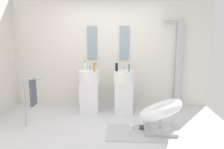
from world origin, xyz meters
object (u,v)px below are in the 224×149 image
object	(u,v)px
soap_bottle_white	(85,66)
soap_bottle_black	(117,67)
soap_bottle_amber	(94,68)
coffee_mug	(132,127)
soap_bottle_green	(129,68)
lounge_chair	(160,113)
towel_rack	(32,93)
shower_column	(178,62)
magazine_charcoal	(146,128)
pedestal_sink_left	(90,90)
pedestal_sink_right	(124,90)
soap_bottle_clear	(96,67)

from	to	relation	value
soap_bottle_white	soap_bottle_black	bearing A→B (deg)	-6.25
soap_bottle_amber	soap_bottle_black	xyz separation A→B (m)	(0.48, 0.09, 0.00)
coffee_mug	soap_bottle_green	xyz separation A→B (m)	(-0.04, 0.88, 0.95)
lounge_chair	soap_bottle_green	size ratio (longest dim) A/B	6.42
towel_rack	soap_bottle_amber	world-z (taller)	soap_bottle_amber
shower_column	towel_rack	bearing A→B (deg)	-156.81
towel_rack	magazine_charcoal	bearing A→B (deg)	-1.24
pedestal_sink_left	pedestal_sink_right	distance (m)	0.77
pedestal_sink_right	soap_bottle_white	world-z (taller)	soap_bottle_white
soap_bottle_green	lounge_chair	bearing A→B (deg)	-58.69
shower_column	soap_bottle_amber	size ratio (longest dim) A/B	11.73
shower_column	soap_bottle_green	size ratio (longest dim) A/B	12.58
soap_bottle_black	lounge_chair	bearing A→B (deg)	-49.84
pedestal_sink_left	soap_bottle_white	distance (m)	0.54
soap_bottle_green	soap_bottle_clear	bearing A→B (deg)	172.84
magazine_charcoal	coffee_mug	bearing A→B (deg)	-164.36
towel_rack	soap_bottle_clear	world-z (taller)	soap_bottle_clear
pedestal_sink_left	pedestal_sink_right	bearing A→B (deg)	0.00
soap_bottle_black	coffee_mug	bearing A→B (deg)	-71.67
towel_rack	soap_bottle_green	bearing A→B (deg)	23.01
magazine_charcoal	soap_bottle_green	size ratio (longest dim) A/B	1.56
shower_column	lounge_chair	bearing A→B (deg)	-113.68
soap_bottle_green	soap_bottle_white	bearing A→B (deg)	171.44
magazine_charcoal	soap_bottle_clear	size ratio (longest dim) A/B	1.59
soap_bottle_clear	soap_bottle_black	bearing A→B (deg)	-2.72
soap_bottle_green	soap_bottle_white	xyz separation A→B (m)	(-0.98, 0.15, 0.02)
pedestal_sink_right	towel_rack	world-z (taller)	pedestal_sink_right
shower_column	soap_bottle_amber	distance (m)	1.98
pedestal_sink_left	pedestal_sink_right	size ratio (longest dim) A/B	1.00
shower_column	coffee_mug	world-z (taller)	shower_column
soap_bottle_clear	soap_bottle_green	xyz separation A→B (m)	(0.73, -0.09, 0.00)
pedestal_sink_right	soap_bottle_clear	distance (m)	0.81
lounge_chair	soap_bottle_clear	distance (m)	1.74
soap_bottle_clear	towel_rack	bearing A→B (deg)	-141.61
shower_column	coffee_mug	xyz separation A→B (m)	(-1.11, -1.38, -1.03)
pedestal_sink_right	soap_bottle_green	size ratio (longest dim) A/B	6.34
pedestal_sink_right	soap_bottle_amber	bearing A→B (deg)	-170.69
soap_bottle_clear	soap_bottle_white	world-z (taller)	soap_bottle_white
coffee_mug	soap_bottle_green	bearing A→B (deg)	92.85
shower_column	soap_bottle_black	bearing A→B (deg)	-163.13
soap_bottle_white	soap_bottle_amber	bearing A→B (deg)	-36.22
coffee_mug	soap_bottle_amber	xyz separation A→B (m)	(-0.80, 0.86, 0.96)
soap_bottle_white	lounge_chair	bearing A→B (deg)	-34.33
pedestal_sink_right	soap_bottle_white	size ratio (longest dim) A/B	5.18
pedestal_sink_left	lounge_chair	xyz separation A→B (m)	(1.42, -0.98, -0.15)
shower_column	coffee_mug	distance (m)	2.05
pedestal_sink_left	soap_bottle_green	size ratio (longest dim) A/B	6.34
pedestal_sink_right	lounge_chair	distance (m)	1.19
pedestal_sink_left	soap_bottle_white	world-z (taller)	soap_bottle_white
pedestal_sink_left	pedestal_sink_right	world-z (taller)	same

